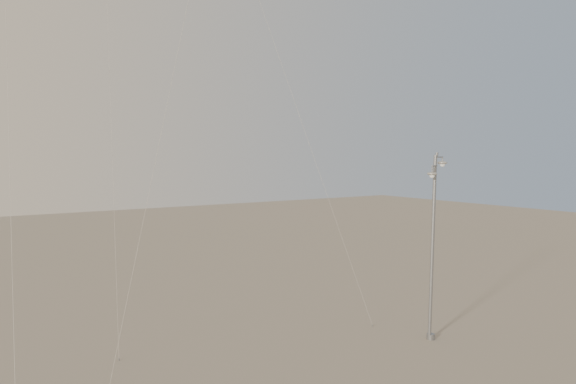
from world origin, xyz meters
TOP-DOWN VIEW (x-y plane):
  - street_lamp at (11.09, 3.44)m, footprint 1.58×0.77m
  - kite_3 at (-8.69, 4.44)m, footprint 1.43×7.15m
  - kite_4 at (7.18, 14.08)m, footprint 3.92×9.78m

SIDE VIEW (x-z plane):
  - street_lamp at x=11.09m, z-range 0.33..10.22m
  - kite_3 at x=-8.69m, z-range 4.38..24.18m
  - kite_4 at x=7.18m, z-range 6.30..30.89m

